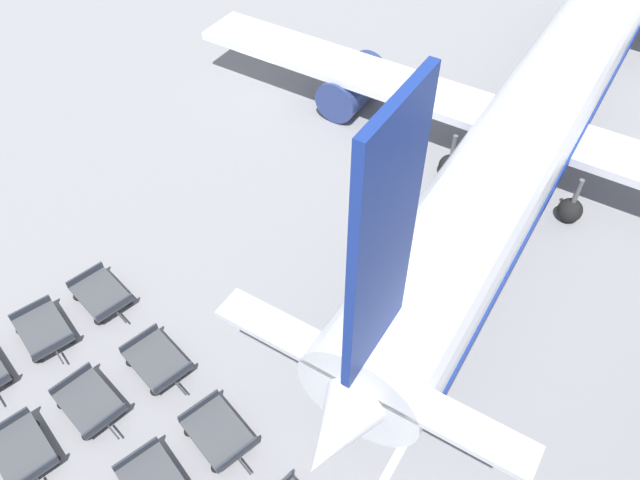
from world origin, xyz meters
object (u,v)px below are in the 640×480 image
at_px(airplane, 544,106).
at_px(baggage_dolly_row_mid_a_col_a, 44,331).
at_px(baggage_dolly_row_near_col_b, 22,452).
at_px(baggage_dolly_row_mid_a_col_b, 90,403).
at_px(baggage_dolly_row_mid_b_col_b, 157,361).
at_px(baggage_dolly_row_mid_b_col_c, 218,433).
at_px(baggage_dolly_row_mid_b_col_a, 101,295).

relative_size(airplane, baggage_dolly_row_mid_a_col_a, 13.18).
distance_m(baggage_dolly_row_near_col_b, baggage_dolly_row_mid_a_col_b, 2.66).
height_order(airplane, baggage_dolly_row_mid_b_col_b, airplane).
bearing_deg(airplane, baggage_dolly_row_mid_b_col_c, -93.96).
bearing_deg(baggage_dolly_row_mid_b_col_b, baggage_dolly_row_near_col_b, -98.91).
height_order(baggage_dolly_row_mid_b_col_a, baggage_dolly_row_mid_b_col_c, same).
xyz_separation_m(airplane, baggage_dolly_row_mid_b_col_b, (-5.45, -20.81, -2.94)).
bearing_deg(airplane, baggage_dolly_row_mid_b_col_a, -115.93).
xyz_separation_m(baggage_dolly_row_near_col_b, baggage_dolly_row_mid_b_col_c, (4.82, 4.82, 0.00)).
relative_size(baggage_dolly_row_mid_a_col_a, baggage_dolly_row_mid_b_col_b, 1.01).
distance_m(baggage_dolly_row_near_col_b, baggage_dolly_row_mid_b_col_b, 5.47).
height_order(baggage_dolly_row_mid_a_col_b, baggage_dolly_row_mid_b_col_a, same).
height_order(baggage_dolly_row_near_col_b, baggage_dolly_row_mid_a_col_a, same).
bearing_deg(baggage_dolly_row_near_col_b, baggage_dolly_row_mid_b_col_b, 81.09).
bearing_deg(baggage_dolly_row_mid_a_col_b, baggage_dolly_row_mid_a_col_a, 168.90).
bearing_deg(baggage_dolly_row_mid_a_col_a, baggage_dolly_row_mid_a_col_b, -11.10).
xyz_separation_m(airplane, baggage_dolly_row_mid_a_col_a, (-10.11, -22.76, -2.94)).
bearing_deg(baggage_dolly_row_mid_a_col_a, baggage_dolly_row_near_col_b, -42.12).
height_order(baggage_dolly_row_mid_a_col_b, baggage_dolly_row_mid_b_col_c, same).
bearing_deg(baggage_dolly_row_mid_b_col_b, airplane, 75.32).
bearing_deg(baggage_dolly_row_mid_b_col_a, baggage_dolly_row_near_col_b, -60.03).
height_order(baggage_dolly_row_mid_b_col_b, baggage_dolly_row_mid_b_col_c, same).
distance_m(airplane, baggage_dolly_row_near_col_b, 27.12).
xyz_separation_m(baggage_dolly_row_mid_b_col_a, baggage_dolly_row_mid_b_col_b, (4.34, -0.66, 0.00)).
bearing_deg(baggage_dolly_row_mid_b_col_c, airplane, 86.04).
relative_size(baggage_dolly_row_mid_a_col_a, baggage_dolly_row_mid_b_col_c, 1.00).
distance_m(airplane, baggage_dolly_row_mid_b_col_a, 22.59).
distance_m(baggage_dolly_row_mid_a_col_a, baggage_dolly_row_mid_b_col_b, 5.05).
xyz_separation_m(baggage_dolly_row_near_col_b, baggage_dolly_row_mid_b_col_b, (0.85, 5.40, 0.00)).
height_order(airplane, baggage_dolly_row_mid_a_col_a, airplane).
distance_m(airplane, baggage_dolly_row_mid_a_col_b, 24.50).
bearing_deg(baggage_dolly_row_mid_a_col_b, baggage_dolly_row_near_col_b, -96.19).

